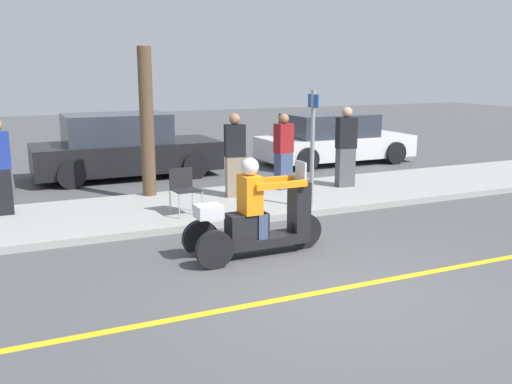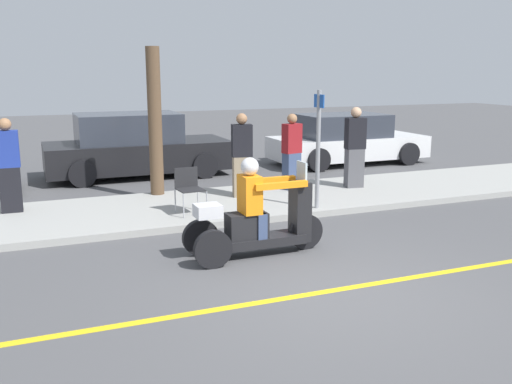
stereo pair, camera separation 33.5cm
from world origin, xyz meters
name	(u,v)px [view 1 (the left image)]	position (x,y,z in m)	size (l,w,h in m)	color
ground_plane	(339,289)	(0.00, 0.00, 0.00)	(60.00, 60.00, 0.00)	#4C4C4F
lane_stripe	(312,294)	(-0.40, 0.00, 0.00)	(24.00, 0.12, 0.01)	gold
sidewalk_strip	(212,206)	(0.00, 4.60, 0.06)	(28.00, 2.80, 0.12)	#9E9E99
motorcycle_trike	(256,220)	(-0.39, 1.64, 0.53)	(2.11, 0.69, 1.46)	black
spectator_far_back	(235,157)	(0.63, 4.92, 0.94)	(0.44, 0.31, 1.70)	gray
spectator_end_of_line	(284,153)	(1.89, 5.20, 0.91)	(0.43, 0.32, 1.64)	#38476B
spectator_mid_group	(346,148)	(3.26, 4.86, 0.97)	(0.45, 0.31, 1.76)	#515156
folding_chair_curbside	(184,186)	(-0.75, 4.00, 0.62)	(0.50, 0.50, 0.82)	#A5A8AD
parked_car_lot_left	(124,148)	(-0.86, 8.64, 0.75)	(4.55, 2.07, 1.60)	black
parked_car_lot_center	(333,140)	(5.13, 8.34, 0.68)	(4.45, 2.03, 1.43)	silver
tree_trunk	(147,122)	(-0.93, 5.80, 1.63)	(0.28, 0.28, 3.01)	brown
street_sign	(312,145)	(1.58, 3.45, 1.32)	(0.08, 0.36, 2.20)	gray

